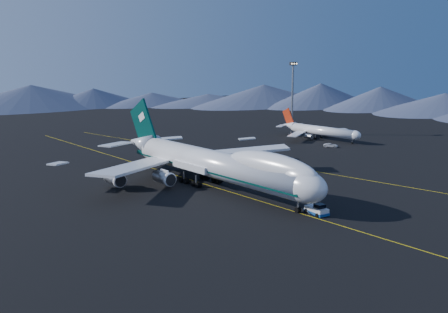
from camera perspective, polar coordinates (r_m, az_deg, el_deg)
ground at (r=119.13m, az=-1.10°, el=-3.52°), size 500.00×500.00×0.00m
taxiway_line_main at (r=119.13m, az=-1.10°, el=-3.52°), size 0.25×220.00×0.01m
taxiway_line_side at (r=145.99m, az=5.67°, el=-0.90°), size 28.08×198.09×0.01m
mountain_ridge at (r=222.51m, az=23.02°, el=3.88°), size 374.91×567.11×12.00m
boeing_747 at (r=117.86m, az=-1.12°, el=-0.78°), size 59.62×72.43×19.37m
pushback_tug at (r=100.02m, az=10.53°, el=-6.11°), size 3.46×5.29×2.15m
second_jet at (r=195.92m, az=10.85°, el=2.93°), size 34.01×38.43×10.94m
service_van at (r=178.42m, az=12.11°, el=1.27°), size 4.43×5.41×1.37m
floodlight_mast at (r=205.07m, az=7.82°, el=6.61°), size 3.63×2.72×29.34m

